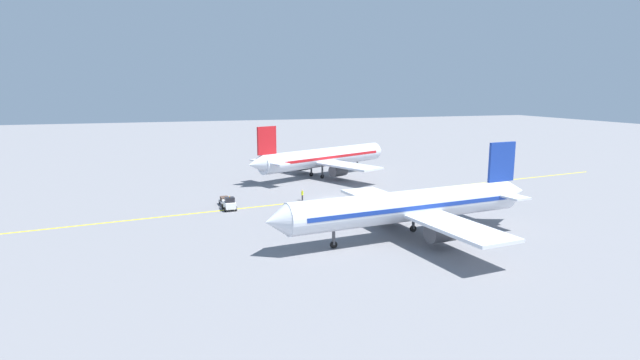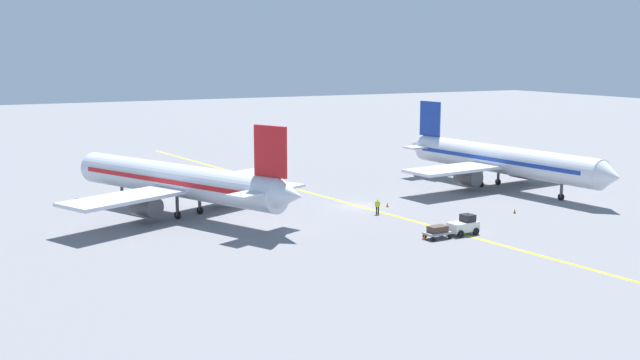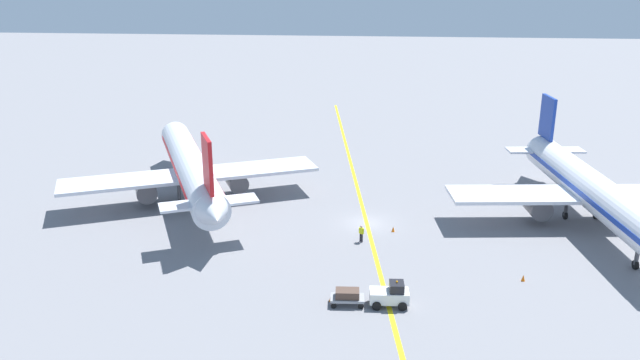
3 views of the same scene
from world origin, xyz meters
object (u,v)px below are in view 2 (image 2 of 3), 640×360
at_px(airplane_adjacent_stand, 499,160).
at_px(traffic_cone_by_wingtip, 424,237).
at_px(baggage_cart_trailing, 438,231).
at_px(airplane_at_gate, 178,181).
at_px(baggage_tug_white, 464,225).
at_px(ground_crew_worker, 378,206).
at_px(traffic_cone_near_nose, 387,205).
at_px(traffic_cone_mid_apron, 515,211).

distance_m(airplane_adjacent_stand, traffic_cone_by_wingtip, 30.77).
xyz_separation_m(airplane_adjacent_stand, baggage_cart_trailing, (-23.20, -18.62, -2.95)).
xyz_separation_m(airplane_at_gate, traffic_cone_by_wingtip, (17.59, -21.37, -3.43)).
bearing_deg(baggage_tug_white, airplane_adjacent_stand, 42.76).
distance_m(baggage_cart_trailing, ground_crew_worker, 11.94).
xyz_separation_m(airplane_at_gate, baggage_cart_trailing, (18.88, -21.69, -2.95)).
distance_m(traffic_cone_near_nose, traffic_cone_by_wingtip, 15.23).
bearing_deg(traffic_cone_near_nose, baggage_tug_white, -91.28).
bearing_deg(traffic_cone_near_nose, baggage_cart_trailing, -103.78).
bearing_deg(airplane_adjacent_stand, airplane_at_gate, 175.83).
bearing_deg(ground_crew_worker, traffic_cone_by_wingtip, -99.12).
height_order(airplane_adjacent_stand, baggage_tug_white, airplane_adjacent_stand).
bearing_deg(baggage_cart_trailing, airplane_adjacent_stand, 38.75).
height_order(baggage_cart_trailing, traffic_cone_mid_apron, baggage_cart_trailing).
distance_m(baggage_tug_white, baggage_cart_trailing, 3.30).
distance_m(airplane_at_gate, baggage_tug_white, 31.00).
distance_m(baggage_tug_white, traffic_cone_near_nose, 14.54).
distance_m(baggage_tug_white, ground_crew_worker, 12.03).
distance_m(baggage_tug_white, traffic_cone_mid_apron, 12.18).
xyz_separation_m(traffic_cone_near_nose, traffic_cone_mid_apron, (10.69, -9.35, 0.00)).
xyz_separation_m(airplane_adjacent_stand, baggage_tug_white, (-19.91, -18.41, -2.81)).
relative_size(traffic_cone_near_nose, traffic_cone_mid_apron, 1.00).
relative_size(baggage_tug_white, baggage_cart_trailing, 1.15).
bearing_deg(baggage_cart_trailing, airplane_at_gate, 131.04).
bearing_deg(ground_crew_worker, baggage_tug_white, -76.94).
bearing_deg(airplane_adjacent_stand, traffic_cone_mid_apron, -123.92).
xyz_separation_m(ground_crew_worker, traffic_cone_near_nose, (3.04, 2.81, -0.63)).
relative_size(baggage_tug_white, ground_crew_worker, 1.84).
height_order(baggage_cart_trailing, traffic_cone_by_wingtip, baggage_cart_trailing).
xyz_separation_m(traffic_cone_mid_apron, traffic_cone_by_wingtip, (-15.59, -5.07, 0.00)).
xyz_separation_m(airplane_at_gate, traffic_cone_mid_apron, (33.18, -16.30, -3.43)).
xyz_separation_m(baggage_tug_white, traffic_cone_near_nose, (0.32, 14.53, -0.63)).
bearing_deg(ground_crew_worker, traffic_cone_near_nose, 42.73).
bearing_deg(traffic_cone_mid_apron, traffic_cone_by_wingtip, -162.00).
xyz_separation_m(airplane_at_gate, baggage_tug_white, (22.17, -21.48, -2.81)).
relative_size(traffic_cone_near_nose, traffic_cone_by_wingtip, 1.00).
bearing_deg(baggage_cart_trailing, traffic_cone_near_nose, 76.22).
height_order(baggage_tug_white, traffic_cone_near_nose, baggage_tug_white).
xyz_separation_m(baggage_cart_trailing, traffic_cone_by_wingtip, (-1.29, 0.32, -0.49)).
height_order(traffic_cone_near_nose, traffic_cone_mid_apron, same).
bearing_deg(baggage_cart_trailing, traffic_cone_mid_apron, 20.65).
height_order(baggage_tug_white, traffic_cone_by_wingtip, baggage_tug_white).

